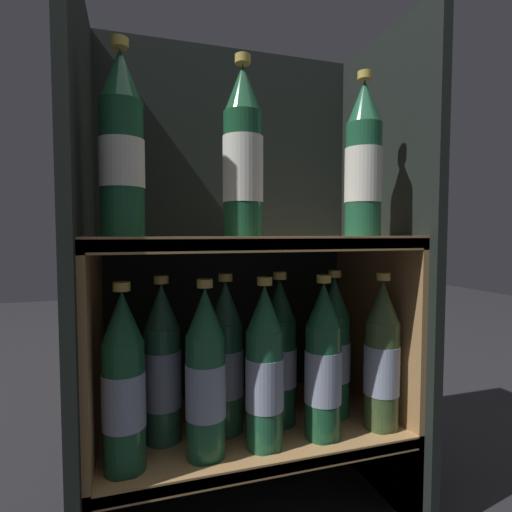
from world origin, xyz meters
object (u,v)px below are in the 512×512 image
at_px(bottle_upper_front_2, 363,165).
at_px(bottle_lower_front_4, 382,359).
at_px(bottle_lower_front_3, 323,365).
at_px(bottle_lower_back_1, 226,361).
at_px(bottle_lower_back_2, 280,355).
at_px(bottle_upper_front_1, 243,158).
at_px(bottle_lower_back_3, 334,350).
at_px(bottle_upper_front_0, 122,150).
at_px(bottle_lower_front_2, 264,371).
at_px(bottle_lower_front_1, 206,378).
at_px(bottle_lower_back_0, 162,368).
at_px(bottle_lower_front_0, 124,387).

height_order(bottle_upper_front_2, bottle_lower_front_4, bottle_upper_front_2).
bearing_deg(bottle_lower_front_3, bottle_upper_front_2, -0.00).
bearing_deg(bottle_lower_back_1, bottle_lower_back_2, 0.00).
bearing_deg(bottle_upper_front_1, bottle_lower_back_3, 19.46).
bearing_deg(bottle_upper_front_2, bottle_lower_back_3, 101.53).
xyz_separation_m(bottle_upper_front_0, bottle_lower_back_1, (0.18, 0.08, -0.37)).
bearing_deg(bottle_lower_back_1, bottle_upper_front_2, -17.27).
xyz_separation_m(bottle_lower_back_2, bottle_lower_back_3, (0.12, 0.00, -0.00)).
height_order(bottle_lower_front_2, bottle_lower_back_2, same).
height_order(bottle_upper_front_0, bottle_upper_front_1, same).
relative_size(bottle_upper_front_1, bottle_lower_front_1, 1.00).
bearing_deg(bottle_lower_back_0, bottle_upper_front_0, -128.86).
bearing_deg(bottle_lower_back_3, bottle_lower_front_2, -156.74).
bearing_deg(bottle_lower_back_2, bottle_lower_front_4, -22.60).
distance_m(bottle_lower_front_2, bottle_lower_back_1, 0.09).
height_order(bottle_lower_front_1, bottle_lower_front_3, same).
relative_size(bottle_lower_front_0, bottle_lower_front_3, 1.00).
bearing_deg(bottle_lower_front_1, bottle_lower_back_0, 130.67).
xyz_separation_m(bottle_lower_front_1, bottle_lower_front_4, (0.34, -0.00, -0.00)).
bearing_deg(bottle_lower_front_1, bottle_lower_front_3, 0.00).
xyz_separation_m(bottle_upper_front_0, bottle_lower_front_3, (0.34, -0.00, -0.37)).
bearing_deg(bottle_lower_back_0, bottle_lower_front_0, -130.67).
xyz_separation_m(bottle_upper_front_0, bottle_lower_back_0, (0.06, 0.08, -0.37)).
bearing_deg(bottle_lower_front_1, bottle_lower_back_1, 55.56).
relative_size(bottle_upper_front_2, bottle_lower_front_3, 1.00).
bearing_deg(bottle_lower_back_2, bottle_lower_back_1, -180.00).
bearing_deg(bottle_lower_back_3, bottle_lower_front_0, -169.54).
bearing_deg(bottle_lower_back_0, bottle_lower_front_1, -49.33).
distance_m(bottle_upper_front_0, bottle_upper_front_2, 0.42).
height_order(bottle_upper_front_2, bottle_lower_back_0, bottle_upper_front_2).
relative_size(bottle_lower_front_3, bottle_lower_back_3, 1.00).
height_order(bottle_lower_front_3, bottle_lower_back_0, same).
xyz_separation_m(bottle_lower_front_0, bottle_lower_front_2, (0.23, 0.00, -0.00)).
xyz_separation_m(bottle_lower_front_1, bottle_lower_back_3, (0.28, 0.08, 0.00)).
relative_size(bottle_upper_front_0, bottle_lower_front_4, 1.00).
distance_m(bottle_upper_front_2, bottle_lower_front_1, 0.47).
height_order(bottle_lower_front_2, bottle_lower_front_3, same).
height_order(bottle_upper_front_2, bottle_lower_front_3, bottle_upper_front_2).
distance_m(bottle_lower_front_1, bottle_lower_back_0, 0.10).
bearing_deg(bottle_lower_front_3, bottle_lower_front_2, 180.00).
distance_m(bottle_lower_front_2, bottle_lower_front_4, 0.24).
distance_m(bottle_lower_front_3, bottle_lower_back_0, 0.29).
relative_size(bottle_upper_front_2, bottle_lower_back_2, 1.00).
xyz_separation_m(bottle_lower_front_4, bottle_lower_back_2, (-0.18, 0.08, 0.00)).
relative_size(bottle_lower_front_0, bottle_lower_back_0, 1.00).
bearing_deg(bottle_upper_front_2, bottle_lower_front_3, 180.00).
height_order(bottle_upper_front_2, bottle_lower_back_3, bottle_upper_front_2).
bearing_deg(bottle_upper_front_2, bottle_upper_front_1, 180.00).
relative_size(bottle_lower_front_3, bottle_lower_back_2, 1.00).
bearing_deg(bottle_lower_back_3, bottle_upper_front_2, -78.47).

